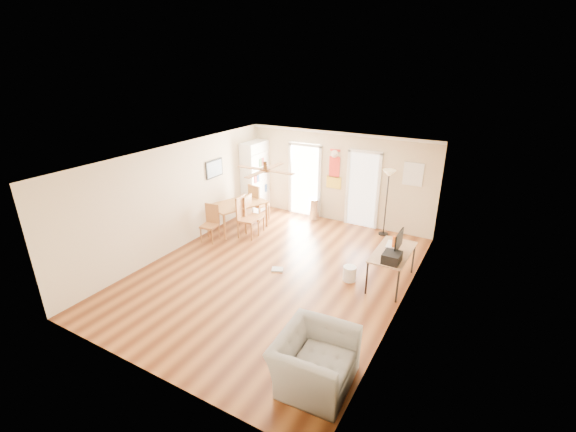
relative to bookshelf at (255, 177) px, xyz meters
The scene contains 29 objects.
floor 4.07m from the bookshelf, 50.18° to the right, with size 7.00×7.00×0.00m, color brown.
ceiling 4.21m from the bookshelf, 50.18° to the right, with size 5.50×7.00×0.00m, color silver, non-canonical shape.
wall_back 2.57m from the bookshelf, 10.91° to the left, with size 5.50×0.04×2.60m, color beige, non-canonical shape.
wall_front 6.99m from the bookshelf, 68.90° to the right, with size 5.50×0.04×2.60m, color beige, non-canonical shape.
wall_left 3.03m from the bookshelf, 94.48° to the right, with size 0.04×7.00×2.60m, color beige, non-canonical shape.
wall_right 6.07m from the bookshelf, 29.81° to the right, with size 0.04×7.00×2.60m, color beige, non-canonical shape.
crown_molding 4.20m from the bookshelf, 50.18° to the right, with size 5.50×7.00×0.08m, color white, non-canonical shape.
kitchen_doorway 1.54m from the bookshelf, 17.79° to the left, with size 0.90×0.10×2.10m, color white, non-canonical shape.
bathroom_doorway 3.30m from the bookshelf, ahead, with size 0.80×0.10×2.10m, color white, non-canonical shape.
wall_decal 2.48m from the bookshelf, 11.01° to the left, with size 0.46×0.03×1.10m, color red.
ac_grille 4.63m from the bookshelf, ahead, with size 0.50×0.04×0.60m, color white.
framed_poster 1.74m from the bookshelf, 97.45° to the right, with size 0.04×0.66×0.48m, color black.
ceiling_fan 4.37m from the bookshelf, 52.83° to the right, with size 1.24×1.24×0.20m, color #593819, non-canonical shape.
bookshelf is the anchor object (origin of this frame).
dining_table 1.63m from the bookshelf, 75.63° to the right, with size 0.90×1.51×0.75m, color #A76E36, non-canonical shape.
dining_chair_right_a 1.78m from the bookshelf, 57.29° to the right, with size 0.42×0.42×1.03m, color #A66A35, non-canonical shape.
dining_chair_right_b 2.03m from the bookshelf, 62.18° to the right, with size 0.45×0.45×1.10m, color #AC6837, non-canonical shape.
dining_chair_near 2.52m from the bookshelf, 85.40° to the right, with size 0.40×0.40×0.96m, color #AC7437, non-canonical shape.
dining_chair_far 0.95m from the bookshelf, 48.61° to the right, with size 0.45×0.45×1.09m, color #996731, non-canonical shape.
trash_can 2.08m from the bookshelf, ahead, with size 0.30×0.30×0.65m, color #ADAEB0.
torchiere_lamp 4.03m from the bookshelf, ahead, with size 0.34×0.34×1.80m, color black, non-canonical shape.
computer_desk 5.37m from the bookshelf, 24.04° to the right, with size 0.70×1.39×0.75m, color tan, non-canonical shape.
imac 5.48m from the bookshelf, 24.55° to the right, with size 0.08×0.55×0.51m, color black, non-canonical shape.
keyboard 5.09m from the bookshelf, 21.75° to the right, with size 0.13×0.39×0.01m, color silver.
printer 5.63m from the bookshelf, 28.01° to the right, with size 0.33×0.38×0.20m, color black.
orange_bottle 5.20m from the bookshelf, 21.99° to the right, with size 0.08×0.08×0.24m, color #DA5613.
wastebasket_a 4.87m from the bookshelf, 31.52° to the right, with size 0.28×0.28×0.33m, color silver.
floor_cloth 3.98m from the bookshelf, 49.07° to the right, with size 0.26×0.20×0.04m, color #A6A5A0.
armchair 7.20m from the bookshelf, 49.39° to the right, with size 1.20×1.04×0.78m, color gray.
Camera 1 is at (4.00, -6.47, 4.43)m, focal length 24.32 mm.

